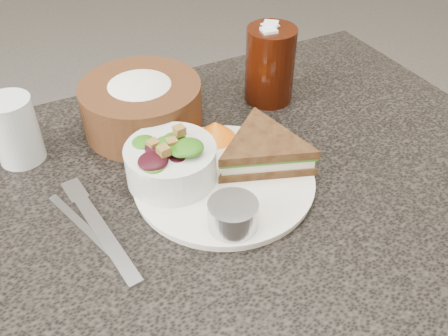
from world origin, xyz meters
TOP-DOWN VIEW (x-y plane):
  - dinner_plate at (0.02, 0.01)m, footprint 0.26×0.26m
  - sandwich at (0.09, 0.02)m, footprint 0.21×0.21m
  - salad_bowl at (-0.04, 0.05)m, footprint 0.16×0.16m
  - dressing_ramekin at (-0.01, -0.07)m, footprint 0.08×0.08m
  - orange_wedge at (0.06, 0.11)m, footprint 0.08×0.08m
  - fork at (-0.16, -0.00)m, footprint 0.04×0.20m
  - knife at (-0.18, 0.01)m, footprint 0.06×0.17m
  - bread_basket at (-0.03, 0.20)m, footprint 0.19×0.19m
  - cola_glass at (0.20, 0.19)m, footprint 0.11×0.11m
  - water_glass at (-0.22, 0.21)m, footprint 0.08×0.08m

SIDE VIEW (x-z plane):
  - knife at x=-0.18m, z-range 0.75..0.75m
  - fork at x=-0.16m, z-range 0.75..0.76m
  - dinner_plate at x=0.02m, z-range 0.75..0.76m
  - orange_wedge at x=0.06m, z-range 0.76..0.79m
  - dressing_ramekin at x=-0.01m, z-range 0.76..0.80m
  - sandwich at x=0.09m, z-range 0.76..0.81m
  - salad_bowl at x=-0.04m, z-range 0.76..0.83m
  - water_glass at x=-0.22m, z-range 0.75..0.85m
  - bread_basket at x=-0.03m, z-range 0.75..0.86m
  - cola_glass at x=0.20m, z-range 0.75..0.89m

